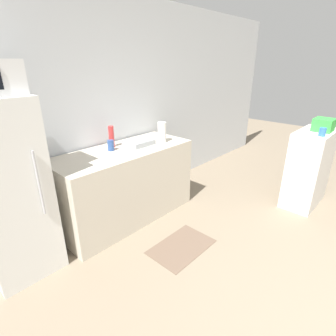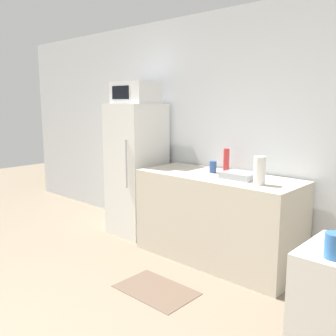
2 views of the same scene
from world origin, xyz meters
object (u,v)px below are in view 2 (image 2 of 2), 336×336
(paper_towel_roll, at_px, (260,171))
(refrigerator, at_px, (137,169))
(microwave, at_px, (136,93))
(bottle_short, at_px, (213,167))
(bottle_tall, at_px, (226,161))
(jar, at_px, (335,246))

(paper_towel_roll, bearing_deg, refrigerator, 175.30)
(microwave, distance_m, bottle_short, 1.36)
(microwave, xyz_separation_m, paper_towel_roll, (1.76, -0.14, -0.71))
(bottle_short, distance_m, paper_towel_roll, 0.67)
(microwave, height_order, bottle_tall, microwave)
(refrigerator, xyz_separation_m, bottle_tall, (1.21, 0.15, 0.22))
(jar, bearing_deg, microwave, 150.29)
(refrigerator, bearing_deg, jar, -29.73)
(microwave, relative_size, paper_towel_roll, 2.07)
(microwave, xyz_separation_m, bottle_tall, (1.21, 0.16, -0.71))
(refrigerator, height_order, bottle_tall, refrigerator)
(bottle_short, relative_size, paper_towel_roll, 0.48)
(jar, bearing_deg, paper_towel_roll, 127.21)
(bottle_tall, relative_size, jar, 2.50)
(microwave, height_order, paper_towel_roll, microwave)
(bottle_tall, relative_size, paper_towel_roll, 0.99)
(microwave, bearing_deg, jar, -29.71)
(jar, relative_size, paper_towel_roll, 0.40)
(jar, xyz_separation_m, paper_towel_roll, (-1.16, 1.52, -0.05))
(microwave, bearing_deg, bottle_short, 2.48)
(refrigerator, height_order, bottle_short, refrigerator)
(bottle_tall, distance_m, paper_towel_roll, 0.63)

